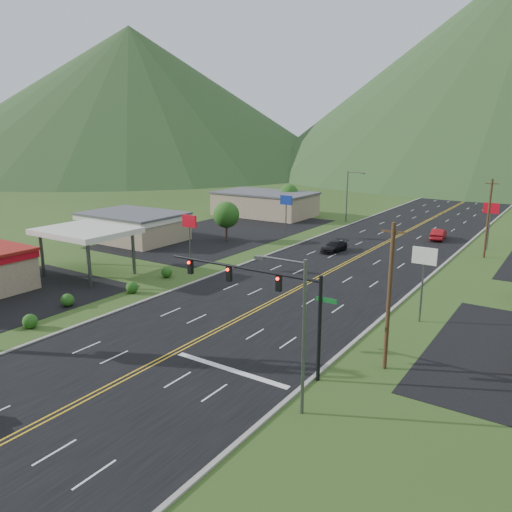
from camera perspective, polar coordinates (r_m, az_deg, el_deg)
The scene contains 20 objects.
ground at distance 30.67m, azimuth -25.37°, elevation -17.86°, with size 500.00×500.00×0.00m, color #2A4318.
road at distance 30.67m, azimuth -25.37°, elevation -17.86°, with size 20.00×460.00×0.04m, color black.
curb_east at distance 23.88m, azimuth -10.93°, elevation -26.75°, with size 0.30×460.00×0.14m, color gray.
traffic_signal at distance 33.04m, azimuth 1.09°, elevation -3.97°, with size 13.10×0.43×7.00m.
streetlight_east at distance 27.61m, azimuth 4.90°, elevation -8.03°, with size 3.28×0.25×9.00m.
streetlight_west at distance 90.27m, azimuth 10.55°, elevation 7.10°, with size 3.28×0.25×9.00m.
gas_canopy at distance 57.97m, azimuth -18.84°, elevation 2.60°, with size 10.00×8.00×5.30m.
building_west_mid at distance 76.10m, azimuth -13.87°, elevation 3.49°, with size 14.40×10.40×4.10m.
building_west_far at distance 96.43m, azimuth 1.01°, elevation 6.00°, with size 18.40×11.40×4.50m.
pole_sign_west_a at distance 57.56m, azimuth -7.62°, elevation 3.34°, with size 2.00×0.18×6.40m.
pole_sign_west_b at distance 75.30m, azimuth 3.47°, elevation 5.90°, with size 2.00×0.18×6.40m.
pole_sign_east_a at distance 43.13m, azimuth 18.65°, elevation -0.83°, with size 2.00×0.18×6.40m.
pole_sign_east_b at distance 74.03m, azimuth 25.23°, elevation 4.47°, with size 2.00×0.18×6.40m.
tree_west_a at distance 72.97m, azimuth -3.42°, elevation 4.73°, with size 3.84×3.84×5.82m.
tree_west_b at distance 98.08m, azimuth 3.77°, elevation 7.07°, with size 3.84×3.84×5.82m.
utility_pole_a at distance 33.73m, azimuth 14.97°, elevation -4.45°, with size 1.60×0.28×10.00m.
utility_pole_b at distance 69.06m, azimuth 25.00°, elevation 3.97°, with size 1.60×0.28×10.00m.
mountain_nw at distance 235.95m, azimuth -13.94°, elevation 17.02°, with size 190.00×190.00×60.00m, color #28401D.
car_dark_mid at distance 67.40m, azimuth 8.92°, elevation 1.05°, with size 1.94×4.77×1.39m, color black.
car_red_far at distance 78.92m, azimuth 20.14°, elevation 2.33°, with size 1.75×5.02×1.65m, color maroon.
Camera 1 is at (23.32, -12.57, 15.45)m, focal length 35.00 mm.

